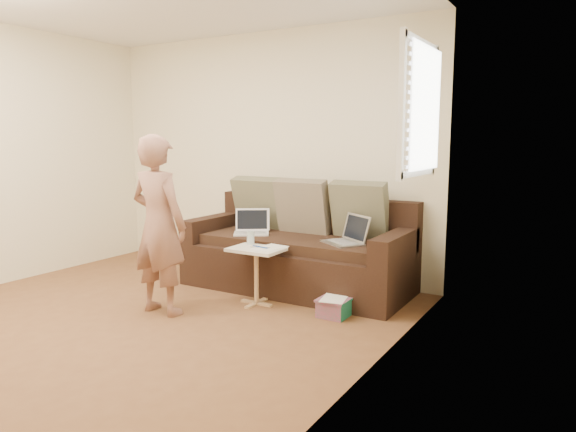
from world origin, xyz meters
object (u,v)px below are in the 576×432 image
Objects in this scene: sofa at (297,246)px; person at (159,225)px; drinking_glass at (251,238)px; laptop_silver at (342,244)px; laptop_white at (251,234)px; striped_box at (334,307)px; side_table at (256,276)px.

person is at bearing -117.51° from sofa.
drinking_glass is (-0.20, -0.51, 0.15)m from sofa.
laptop_silver is 3.13× the size of drinking_glass.
striped_box is (1.14, -0.46, -0.44)m from laptop_white.
person reaches higher than sofa.
sofa is 5.86× the size of laptop_silver.
laptop_white reaches higher than side_table.
laptop_silver is 1.49× the size of striped_box.
drinking_glass is at bearing -120.82° from person.
person reaches higher than drinking_glass.
drinking_glass reaches higher than striped_box.
laptop_white is at bearing -145.25° from laptop_silver.
person is 0.97m from side_table.
laptop_silver is at bearing -135.60° from person.
person is at bearing -121.42° from drinking_glass.
sofa is at bearing 84.43° from side_table.
person is 12.59× the size of drinking_glass.
laptop_silver reaches higher than drinking_glass.
striped_box is at bearing -38.65° from laptop_silver.
laptop_silver is 0.25× the size of person.
sofa reaches higher than side_table.
striped_box is (0.15, -0.47, -0.44)m from laptop_silver.
person reaches higher than striped_box.
striped_box is at bearing -153.29° from person.
laptop_silver is 0.84m from drinking_glass.
drinking_glass is (-0.14, 0.12, 0.32)m from side_table.
laptop_silver is 0.73× the size of side_table.
striped_box is (1.32, 0.65, -0.68)m from person.
laptop_silver is 1.64m from person.
person is (-0.64, -1.22, 0.33)m from sofa.
sofa reaches higher than laptop_silver.
side_table is at bearing -95.57° from sofa.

